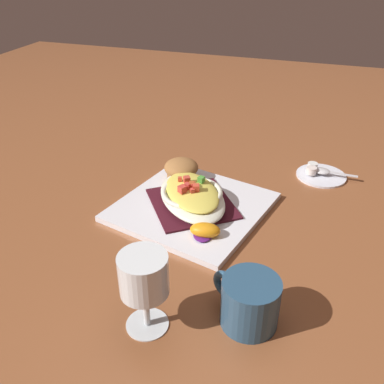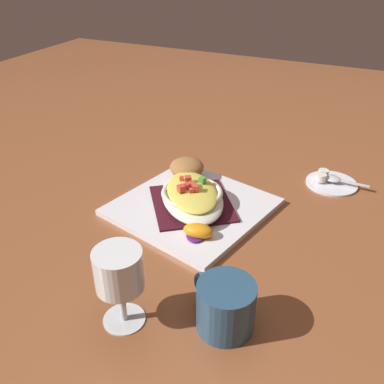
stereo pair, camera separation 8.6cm
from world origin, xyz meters
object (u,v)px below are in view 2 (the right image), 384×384
at_px(coffee_mug, 225,308).
at_px(creamer_cup_0, 323,173).
at_px(muffin, 187,169).
at_px(spoon, 334,179).
at_px(orange_garnish, 198,231).
at_px(square_plate, 192,207).
at_px(creamer_saucer, 332,182).
at_px(gratin_dish, 192,195).
at_px(stemmed_glass, 119,274).
at_px(creamer_cup_1, 321,177).

xyz_separation_m(coffee_mug, creamer_cup_0, (0.50, -0.05, -0.02)).
distance_m(muffin, coffee_mug, 0.42).
bearing_deg(spoon, orange_garnish, 148.86).
height_order(square_plate, spoon, spoon).
bearing_deg(creamer_saucer, spoon, -92.35).
bearing_deg(orange_garnish, creamer_cup_0, -26.63).
bearing_deg(gratin_dish, orange_garnish, -149.28).
height_order(orange_garnish, stemmed_glass, stemmed_glass).
xyz_separation_m(square_plate, orange_garnish, (-0.09, -0.06, 0.02)).
distance_m(muffin, creamer_cup_0, 0.32).
bearing_deg(coffee_mug, gratin_dish, 33.72).
bearing_deg(spoon, gratin_dish, 132.41).
distance_m(muffin, spoon, 0.34).
height_order(muffin, spoon, muffin).
distance_m(orange_garnish, coffee_mug, 0.20).
distance_m(stemmed_glass, creamer_cup_1, 0.57).
distance_m(gratin_dish, spoon, 0.34).
distance_m(coffee_mug, creamer_cup_1, 0.48).
relative_size(gratin_dish, coffee_mug, 2.19).
relative_size(spoon, creamer_cup_0, 4.20).
xyz_separation_m(spoon, creamer_cup_1, (-0.01, 0.03, 0.00)).
relative_size(orange_garnish, coffee_mug, 0.57).
xyz_separation_m(square_plate, creamer_saucer, (0.23, -0.25, -0.00)).
relative_size(square_plate, orange_garnish, 4.55).
bearing_deg(spoon, square_plate, 132.41).
bearing_deg(coffee_mug, creamer_cup_1, -6.14).
bearing_deg(muffin, creamer_cup_1, -65.81).
bearing_deg(creamer_cup_1, creamer_cup_0, -2.35).
relative_size(coffee_mug, creamer_cup_0, 4.51).
distance_m(square_plate, creamer_saucer, 0.34).
bearing_deg(creamer_cup_0, square_plate, 137.18).
bearing_deg(square_plate, orange_garnish, -149.29).
bearing_deg(muffin, square_plate, -148.93).
height_order(square_plate, creamer_cup_0, creamer_cup_0).
distance_m(spoon, creamer_cup_0, 0.03).
bearing_deg(creamer_cup_1, stemmed_glass, 160.33).
bearing_deg(coffee_mug, muffin, 33.02).
bearing_deg(spoon, muffin, 113.82).
bearing_deg(coffee_mug, orange_garnish, 35.34).
bearing_deg(creamer_saucer, creamer_cup_1, 113.44).
height_order(orange_garnish, creamer_saucer, orange_garnish).
xyz_separation_m(coffee_mug, stemmed_glass, (-0.05, 0.14, 0.05)).
bearing_deg(creamer_cup_0, stemmed_glass, 160.99).
distance_m(muffin, creamer_saucer, 0.33).
bearing_deg(coffee_mug, creamer_saucer, -8.78).
relative_size(square_plate, stemmed_glass, 2.19).
relative_size(square_plate, creamer_saucer, 2.42).
xyz_separation_m(gratin_dish, creamer_saucer, (0.23, -0.25, -0.03)).
distance_m(stemmed_glass, spoon, 0.59).
bearing_deg(muffin, spoon, -66.18).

